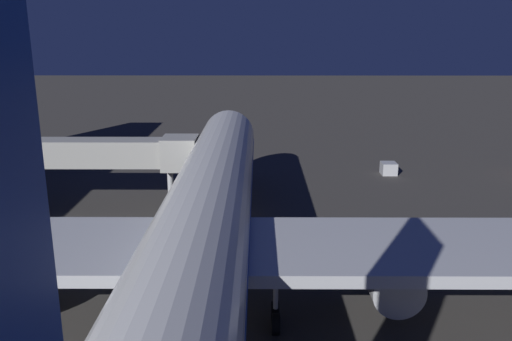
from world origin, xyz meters
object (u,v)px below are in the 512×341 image
at_px(traffic_cone_nose_port, 249,175).
at_px(traffic_cone_nose_starboard, 211,175).
at_px(airliner_at_gate, 202,231).
at_px(baggage_container_far_row, 389,168).
at_px(jet_bridge, 104,153).

height_order(traffic_cone_nose_port, traffic_cone_nose_starboard, same).
bearing_deg(airliner_at_gate, baggage_container_far_row, -120.96).
relative_size(airliner_at_gate, baggage_container_far_row, 33.17).
height_order(baggage_container_far_row, traffic_cone_nose_starboard, baggage_container_far_row).
xyz_separation_m(traffic_cone_nose_port, traffic_cone_nose_starboard, (4.40, 0.00, 0.00)).
bearing_deg(baggage_container_far_row, traffic_cone_nose_starboard, 3.75).
bearing_deg(traffic_cone_nose_port, baggage_container_far_row, -175.24).
height_order(baggage_container_far_row, traffic_cone_nose_port, baggage_container_far_row).
height_order(airliner_at_gate, traffic_cone_nose_starboard, airliner_at_gate).
bearing_deg(traffic_cone_nose_starboard, traffic_cone_nose_port, 180.00).
height_order(jet_bridge, traffic_cone_nose_starboard, jet_bridge).
relative_size(jet_bridge, traffic_cone_nose_port, 37.71).
height_order(airliner_at_gate, jet_bridge, airliner_at_gate).
relative_size(jet_bridge, baggage_container_far_row, 11.31).
distance_m(baggage_container_far_row, traffic_cone_nose_port, 16.44).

